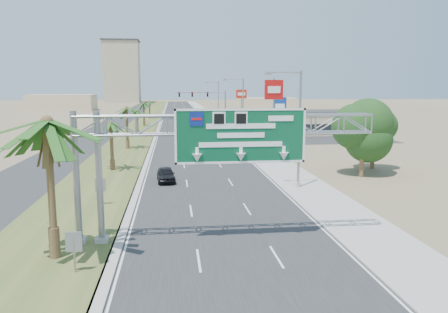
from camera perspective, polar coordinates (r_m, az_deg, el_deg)
name	(u,v)px	position (r m, az deg, el deg)	size (l,w,h in m)	color
road	(184,118)	(124.19, -5.26, 4.99)	(12.00, 300.00, 0.02)	#28282B
sidewalk_right	(214,118)	(124.70, -1.34, 5.06)	(4.00, 300.00, 0.10)	#9E9B93
median_grass	(148,118)	(124.34, -9.89, 4.92)	(7.00, 300.00, 0.12)	#3C5224
opposing_road	(123,119)	(124.92, -13.11, 4.81)	(8.00, 300.00, 0.02)	#28282B
sign_gantry	(212,134)	(24.01, -1.64, 2.89)	(16.75, 1.24, 7.50)	gray
palm_near	(47,123)	(22.73, -22.13, 4.10)	(5.70, 5.70, 8.35)	brown
palm_row_b	(111,124)	(46.44, -14.57, 4.12)	(3.99, 3.99, 5.95)	brown
palm_row_c	(126,109)	(62.25, -12.62, 6.07)	(3.99, 3.99, 6.75)	brown
palm_row_d	(137,111)	(80.21, -11.30, 5.83)	(3.99, 3.99, 5.45)	brown
palm_row_e	(144,104)	(99.12, -10.45, 6.81)	(3.99, 3.99, 6.15)	brown
palm_row_f	(149,102)	(124.08, -9.72, 7.06)	(3.99, 3.99, 5.75)	brown
streetlight_near	(297,134)	(37.56, 9.52, 2.89)	(3.27, 0.44, 10.00)	gray
streetlight_mid	(242,114)	(66.80, 2.32, 5.63)	(3.27, 0.44, 10.00)	gray
streetlight_far	(217,105)	(102.47, -0.86, 6.80)	(3.27, 0.44, 10.00)	gray
signal_mast	(215,107)	(86.32, -1.18, 6.50)	(10.28, 0.71, 8.00)	gray
store_building	(307,123)	(83.99, 10.77, 4.32)	(18.00, 10.00, 4.00)	#CFB58B
oak_near	(363,131)	(43.99, 17.74, 3.25)	(4.50, 4.50, 6.80)	brown
oak_far	(374,133)	(48.94, 18.98, 2.89)	(3.50, 3.50, 5.60)	brown
median_signback_a	(74,245)	(21.61, -19.02, -10.86)	(0.75, 0.08, 2.08)	gray
median_signback_b	(100,187)	(33.08, -15.85, -3.85)	(0.75, 0.08, 2.08)	gray
tower_distant	(122,72)	(265.57, -13.18, 10.68)	(20.00, 16.00, 35.00)	tan
building_distant_left	(62,102)	(178.90, -20.38, 6.64)	(24.00, 14.00, 6.00)	#CFB58B
building_distant_right	(266,105)	(157.51, 5.48, 6.73)	(20.00, 12.00, 5.00)	#CFB58B
car_left_lane	(166,175)	(40.60, -7.60, -2.36)	(1.59, 3.95, 1.35)	black
car_mid_lane	(206,144)	(61.54, -2.31, 1.61)	(1.50, 4.31, 1.42)	#670B09
car_right_lane	(206,130)	(81.46, -2.35, 3.44)	(2.44, 5.29, 1.47)	gray
car_far	(180,123)	(97.47, -5.75, 4.35)	(2.23, 5.49, 1.59)	black
pole_sign_red_near	(274,95)	(55.09, 6.52, 8.02)	(2.42, 0.72, 9.75)	gray
pole_sign_blue	(280,109)	(66.56, 7.27, 6.17)	(2.02, 0.61, 7.39)	gray
pole_sign_red_far	(241,97)	(91.23, 2.28, 7.75)	(2.20, 0.38, 8.40)	gray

